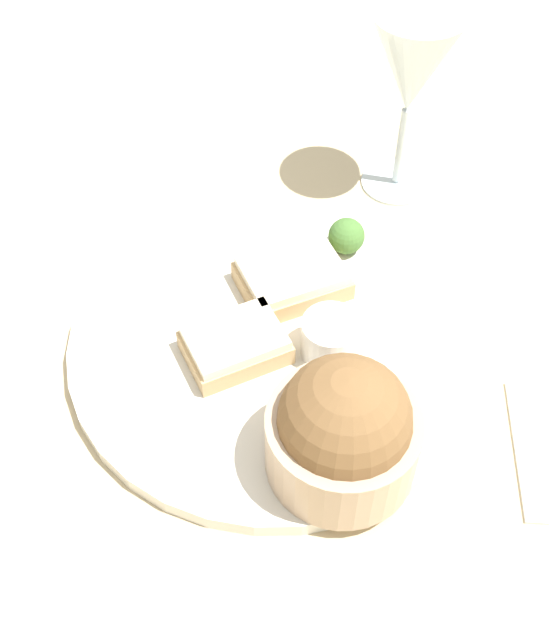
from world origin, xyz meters
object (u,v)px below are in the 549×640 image
cheese_toast_far (235,345)px  salad_bowl (343,430)px  wine_glass (412,70)px  cheese_toast_near (292,278)px  sauce_ramekin (331,336)px

cheese_toast_far → salad_bowl: bearing=111.0°
wine_glass → cheese_toast_near: bearing=37.9°
salad_bowl → wine_glass: bearing=-120.5°
cheese_toast_near → cheese_toast_far: 0.09m
cheese_toast_near → wine_glass: (-0.15, -0.11, 0.10)m
sauce_ramekin → cheese_toast_far: size_ratio=0.56×
cheese_toast_far → wine_glass: bearing=-141.6°
salad_bowl → cheese_toast_near: 0.17m
cheese_toast_far → wine_glass: 0.29m
cheese_toast_near → wine_glass: wine_glass is taller
salad_bowl → cheese_toast_near: (-0.02, -0.17, -0.03)m
sauce_ramekin → wine_glass: size_ratio=0.26×
wine_glass → salad_bowl: bearing=59.5°
salad_bowl → cheese_toast_near: bearing=-97.0°
salad_bowl → sauce_ramekin: (-0.03, -0.10, -0.02)m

